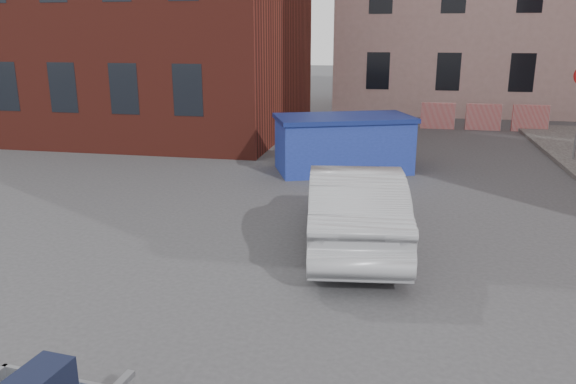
# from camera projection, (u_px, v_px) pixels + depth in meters

# --- Properties ---
(ground) EXTENTS (120.00, 120.00, 0.00)m
(ground) POSITION_uv_depth(u_px,v_px,m) (317.00, 285.00, 8.26)
(ground) COLOR #38383A
(ground) RESTS_ON ground
(far_building) EXTENTS (6.00, 6.00, 8.00)m
(far_building) POSITION_uv_depth(u_px,v_px,m) (26.00, 26.00, 31.72)
(far_building) COLOR maroon
(far_building) RESTS_ON ground
(barriers) EXTENTS (4.70, 0.18, 1.00)m
(barriers) POSITION_uv_depth(u_px,v_px,m) (483.00, 117.00, 21.48)
(barriers) COLOR red
(barriers) RESTS_ON ground
(dumpster) EXTENTS (3.97, 3.00, 1.49)m
(dumpster) POSITION_uv_depth(u_px,v_px,m) (343.00, 143.00, 14.98)
(dumpster) COLOR #2137A1
(dumpster) RESTS_ON ground
(silver_car) EXTENTS (2.10, 4.52, 1.43)m
(silver_car) POSITION_uv_depth(u_px,v_px,m) (354.00, 205.00, 9.67)
(silver_car) COLOR #9B9DA2
(silver_car) RESTS_ON ground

